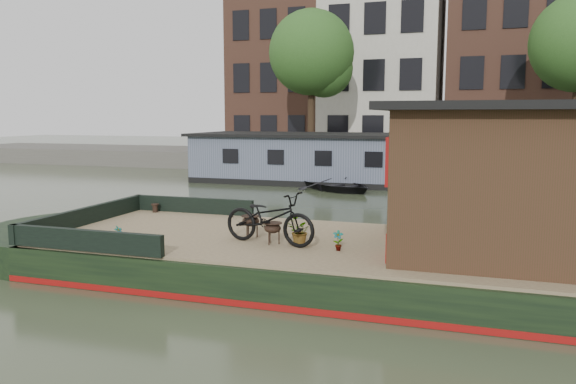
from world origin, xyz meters
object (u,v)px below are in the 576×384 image
(brazier_front, at_px, (273,233))
(dinghy, at_px, (338,182))
(bicycle, at_px, (270,218))
(brazier_rear, at_px, (251,226))
(cabin, at_px, (511,179))
(potted_plant_a, at_px, (338,241))

(brazier_front, xyz_separation_m, dinghy, (-1.62, 12.00, -0.51))
(bicycle, bearing_deg, brazier_rear, 61.07)
(dinghy, bearing_deg, brazier_front, -137.55)
(bicycle, bearing_deg, cabin, -71.83)
(brazier_rear, height_order, dinghy, brazier_rear)
(potted_plant_a, bearing_deg, brazier_rear, 162.52)
(potted_plant_a, height_order, brazier_rear, brazier_rear)
(cabin, bearing_deg, brazier_rear, -179.13)
(brazier_front, bearing_deg, brazier_rear, 143.48)
(cabin, height_order, potted_plant_a, cabin)
(bicycle, xyz_separation_m, potted_plant_a, (1.25, -0.12, -0.29))
(brazier_front, bearing_deg, potted_plant_a, -6.15)
(bicycle, xyz_separation_m, brazier_front, (0.05, 0.01, -0.27))
(brazier_front, distance_m, dinghy, 12.12)
(potted_plant_a, bearing_deg, cabin, 13.27)
(cabin, bearing_deg, potted_plant_a, -166.73)
(cabin, xyz_separation_m, brazier_rear, (-4.43, -0.07, -1.03))
(bicycle, xyz_separation_m, brazier_rear, (-0.53, 0.44, -0.26))
(potted_plant_a, xyz_separation_m, brazier_rear, (-1.78, 0.56, 0.03))
(potted_plant_a, xyz_separation_m, brazier_front, (-1.20, 0.13, 0.02))
(bicycle, height_order, potted_plant_a, bicycle)
(cabin, bearing_deg, dinghy, 115.44)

